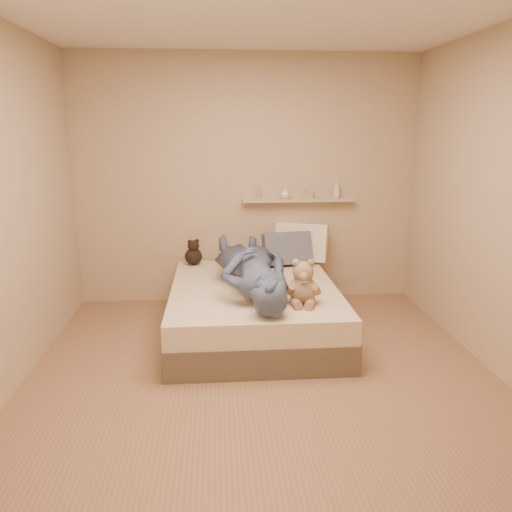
{
  "coord_description": "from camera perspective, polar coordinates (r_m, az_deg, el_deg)",
  "views": [
    {
      "loc": [
        -0.32,
        -3.4,
        1.84
      ],
      "look_at": [
        0.0,
        0.65,
        0.8
      ],
      "focal_mm": 35.0,
      "sensor_mm": 36.0,
      "label": 1
    }
  ],
  "objects": [
    {
      "name": "pillow_grey",
      "position": [
        5.22,
        3.6,
        0.81
      ],
      "size": [
        0.54,
        0.33,
        0.37
      ],
      "primitive_type": "cube",
      "rotation": [
        -0.37,
        0.0,
        0.17
      ],
      "color": "slate",
      "rests_on": "bed"
    },
    {
      "name": "room",
      "position": [
        3.46,
        0.85,
        5.37
      ],
      "size": [
        3.8,
        3.8,
        3.8
      ],
      "color": "#8B6448",
      "rests_on": "ground"
    },
    {
      "name": "shelf_bottles",
      "position": [
        5.37,
        5.78,
        7.34
      ],
      "size": [
        0.9,
        0.14,
        0.19
      ],
      "color": "white",
      "rests_on": "wall_shelf"
    },
    {
      "name": "pillow_cream",
      "position": [
        5.37,
        5.2,
        1.5
      ],
      "size": [
        0.61,
        0.43,
        0.43
      ],
      "primitive_type": "cube",
      "rotation": [
        -0.29,
        0.0,
        -0.34
      ],
      "color": "beige",
      "rests_on": "bed"
    },
    {
      "name": "teddy_bear",
      "position": [
        4.06,
        5.38,
        -3.37
      ],
      "size": [
        0.31,
        0.31,
        0.38
      ],
      "color": "#916E4F",
      "rests_on": "bed"
    },
    {
      "name": "bed",
      "position": [
        4.63,
        -0.27,
        -6.05
      ],
      "size": [
        1.5,
        1.9,
        0.45
      ],
      "color": "brown",
      "rests_on": "floor"
    },
    {
      "name": "dark_plush",
      "position": [
        5.26,
        -7.16,
        0.26
      ],
      "size": [
        0.18,
        0.18,
        0.28
      ],
      "color": "black",
      "rests_on": "bed"
    },
    {
      "name": "person",
      "position": [
        4.41,
        -0.59,
        -1.27
      ],
      "size": [
        0.8,
        1.74,
        0.4
      ],
      "primitive_type": "imported",
      "rotation": [
        0.0,
        0.0,
        3.25
      ],
      "color": "#45526D",
      "rests_on": "bed"
    },
    {
      "name": "wall_shelf",
      "position": [
        5.36,
        4.89,
        6.38
      ],
      "size": [
        1.2,
        0.12,
        0.03
      ],
      "primitive_type": "cube",
      "color": "tan",
      "rests_on": "wall_back"
    },
    {
      "name": "game_console",
      "position": [
        4.02,
        -0.42,
        -3.4
      ],
      "size": [
        0.2,
        0.11,
        0.06
      ],
      "color": "#A8A9AF",
      "rests_on": "bed"
    }
  ]
}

